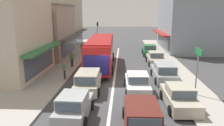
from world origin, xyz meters
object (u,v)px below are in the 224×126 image
(city_bus, at_px, (101,50))
(wagon_behind_bus_mid, at_px, (88,81))
(parked_sedan_kerb_third, at_px, (155,58))
(parked_sedan_kerb_rear, at_px, (149,50))
(directional_road_sign, at_px, (198,60))
(traffic_light_downstreet, at_px, (98,30))
(wagon_queue_far_back, at_px, (142,118))
(pedestrian_browsing_midblock, at_px, (64,69))
(parked_wagon_kerb_second, at_px, (164,72))
(parked_sedan_kerb_front, at_px, (179,97))
(hatchback_queue_gap_filler, at_px, (74,107))
(pedestrian_far_walker, at_px, (72,58))
(sedan_adjacent_lane_trail, at_px, (137,83))
(pedestrian_with_handbag_near, at_px, (82,48))

(city_bus, relative_size, wagon_behind_bus_mid, 2.42)
(parked_sedan_kerb_third, relative_size, parked_sedan_kerb_rear, 1.01)
(wagon_behind_bus_mid, height_order, directional_road_sign, directional_road_sign)
(traffic_light_downstreet, bearing_deg, wagon_queue_far_back, -78.92)
(city_bus, xyz_separation_m, parked_sedan_kerb_third, (6.25, 1.86, -1.22))
(pedestrian_browsing_midblock, bearing_deg, wagon_behind_bus_mid, -42.88)
(parked_wagon_kerb_second, bearing_deg, parked_sedan_kerb_front, -90.19)
(parked_sedan_kerb_rear, bearing_deg, directional_road_sign, -84.01)
(parked_sedan_kerb_rear, bearing_deg, parked_sedan_kerb_front, -90.16)
(parked_sedan_kerb_rear, relative_size, traffic_light_downstreet, 1.00)
(hatchback_queue_gap_filler, height_order, parked_sedan_kerb_rear, hatchback_queue_gap_filler)
(parked_sedan_kerb_third, relative_size, pedestrian_browsing_midblock, 2.60)
(parked_sedan_kerb_front, height_order, parked_sedan_kerb_rear, same)
(pedestrian_far_walker, bearing_deg, traffic_light_downstreet, 86.40)
(parked_wagon_kerb_second, bearing_deg, city_bus, 144.42)
(traffic_light_downstreet, bearing_deg, directional_road_sign, -67.07)
(city_bus, bearing_deg, sedan_adjacent_lane_trail, -64.29)
(traffic_light_downstreet, distance_m, directional_road_sign, 25.36)
(wagon_queue_far_back, xyz_separation_m, parked_sedan_kerb_third, (2.83, 15.00, -0.08))
(sedan_adjacent_lane_trail, relative_size, parked_sedan_kerb_front, 1.00)
(city_bus, distance_m, pedestrian_browsing_midblock, 5.77)
(parked_wagon_kerb_second, xyz_separation_m, directional_road_sign, (1.62, -3.73, 1.93))
(parked_wagon_kerb_second, distance_m, pedestrian_with_handbag_near, 14.50)
(parked_sedan_kerb_rear, height_order, pedestrian_far_walker, pedestrian_far_walker)
(parked_wagon_kerb_second, bearing_deg, wagon_queue_far_back, -107.12)
(parked_sedan_kerb_front, height_order, pedestrian_far_walker, pedestrian_far_walker)
(parked_sedan_kerb_third, xyz_separation_m, pedestrian_browsing_midblock, (-9.02, -6.85, 0.40))
(hatchback_queue_gap_filler, height_order, directional_road_sign, directional_road_sign)
(pedestrian_browsing_midblock, height_order, pedestrian_far_walker, same)
(parked_sedan_kerb_rear, bearing_deg, traffic_light_downstreet, 135.48)
(hatchback_queue_gap_filler, distance_m, parked_sedan_kerb_front, 6.74)
(parked_sedan_kerb_front, bearing_deg, city_bus, 121.30)
(wagon_behind_bus_mid, xyz_separation_m, sedan_adjacent_lane_trail, (3.81, -0.05, -0.08))
(wagon_queue_far_back, relative_size, parked_sedan_kerb_third, 1.07)
(wagon_queue_far_back, height_order, parked_sedan_kerb_third, wagon_queue_far_back)
(hatchback_queue_gap_filler, bearing_deg, sedan_adjacent_lane_trail, 49.44)
(city_bus, distance_m, pedestrian_far_walker, 3.28)
(parked_wagon_kerb_second, bearing_deg, pedestrian_with_handbag_near, 130.61)
(wagon_queue_far_back, relative_size, parked_sedan_kerb_rear, 1.08)
(wagon_queue_far_back, xyz_separation_m, hatchback_queue_gap_filler, (-3.78, 1.19, -0.04))
(sedan_adjacent_lane_trail, distance_m, directional_road_sign, 4.71)
(traffic_light_downstreet, bearing_deg, sedan_adjacent_lane_trail, -75.88)
(city_bus, distance_m, parked_sedan_kerb_front, 11.81)
(parked_wagon_kerb_second, bearing_deg, traffic_light_downstreet, 112.83)
(wagon_queue_far_back, xyz_separation_m, pedestrian_browsing_midblock, (-6.19, 8.15, 0.32))
(hatchback_queue_gap_filler, distance_m, parked_sedan_kerb_third, 15.31)
(hatchback_queue_gap_filler, relative_size, parked_sedan_kerb_rear, 0.89)
(wagon_behind_bus_mid, bearing_deg, pedestrian_with_handbag_near, 102.38)
(pedestrian_with_handbag_near, xyz_separation_m, pedestrian_far_walker, (0.18, -7.19, -0.00))
(city_bus, distance_m, hatchback_queue_gap_filler, 12.02)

